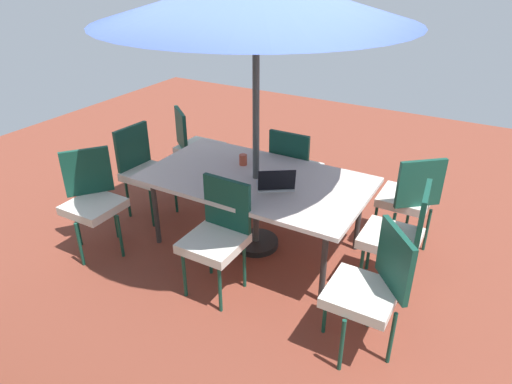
# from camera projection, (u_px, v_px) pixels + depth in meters

# --- Properties ---
(ground_plane) EXTENTS (10.00, 10.00, 0.02)m
(ground_plane) POSITION_uv_depth(u_px,v_px,m) (256.00, 246.00, 4.57)
(ground_plane) COLOR brown
(dining_table) EXTENTS (2.04, 1.16, 0.74)m
(dining_table) POSITION_uv_depth(u_px,v_px,m) (256.00, 182.00, 4.24)
(dining_table) COLOR silver
(dining_table) RESTS_ON ground_plane
(patio_umbrella) EXTENTS (2.55, 2.55, 2.45)m
(patio_umbrella) POSITION_uv_depth(u_px,v_px,m) (256.00, 0.00, 3.51)
(patio_umbrella) COLOR #4C4C4C
(patio_umbrella) RESTS_ON ground_plane
(chair_north) EXTENTS (0.46, 0.47, 0.98)m
(chair_north) POSITION_uv_depth(u_px,v_px,m) (218.00, 233.00, 3.74)
(chair_north) COLOR silver
(chair_north) RESTS_ON ground_plane
(chair_southeast) EXTENTS (0.58, 0.58, 0.98)m
(chair_southeast) POSITION_uv_depth(u_px,v_px,m) (195.00, 144.00, 5.46)
(chair_southeast) COLOR silver
(chair_southeast) RESTS_ON ground_plane
(chair_northeast) EXTENTS (0.58, 0.58, 0.98)m
(chair_northeast) POSITION_uv_depth(u_px,v_px,m) (92.00, 198.00, 4.28)
(chair_northeast) COLOR silver
(chair_northeast) RESTS_ON ground_plane
(chair_southwest) EXTENTS (0.58, 0.59, 0.98)m
(chair_southwest) POSITION_uv_depth(u_px,v_px,m) (409.00, 196.00, 4.31)
(chair_southwest) COLOR silver
(chair_southwest) RESTS_ON ground_plane
(chair_northwest) EXTENTS (0.59, 0.58, 0.98)m
(chair_northwest) POSITION_uv_depth(u_px,v_px,m) (371.00, 286.00, 3.15)
(chair_northwest) COLOR silver
(chair_northwest) RESTS_ON ground_plane
(chair_east) EXTENTS (0.47, 0.46, 0.98)m
(chair_east) POSITION_uv_depth(u_px,v_px,m) (144.00, 167.00, 4.87)
(chair_east) COLOR silver
(chair_east) RESTS_ON ground_plane
(chair_west) EXTENTS (0.48, 0.47, 0.98)m
(chair_west) POSITION_uv_depth(u_px,v_px,m) (399.00, 233.00, 3.74)
(chair_west) COLOR silver
(chair_west) RESTS_ON ground_plane
(chair_south) EXTENTS (0.46, 0.46, 0.98)m
(chair_south) POSITION_uv_depth(u_px,v_px,m) (294.00, 167.00, 4.89)
(chair_south) COLOR silver
(chair_south) RESTS_ON ground_plane
(laptop) EXTENTS (0.40, 0.38, 0.21)m
(laptop) POSITION_uv_depth(u_px,v_px,m) (276.00, 184.00, 4.00)
(laptop) COLOR #B7B7BC
(laptop) RESTS_ON dining_table
(cup) EXTENTS (0.08, 0.08, 0.10)m
(cup) POSITION_uv_depth(u_px,v_px,m) (243.00, 160.00, 4.45)
(cup) COLOR #CC4C33
(cup) RESTS_ON dining_table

